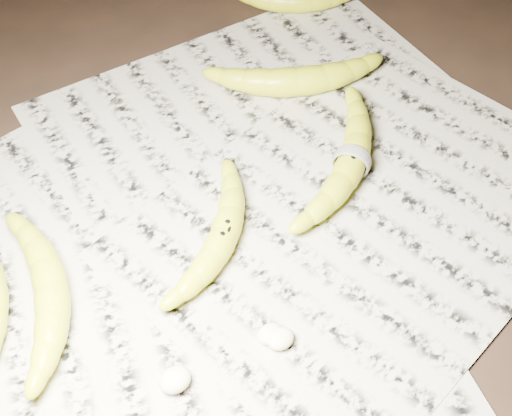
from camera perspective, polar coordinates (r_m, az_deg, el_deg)
ground at (r=0.83m, az=-1.45°, el=-2.52°), size 3.00×3.00×0.00m
newspaper_patch at (r=0.83m, az=-3.82°, el=-2.02°), size 0.90×0.70×0.01m
banana_left_b at (r=0.79m, az=-16.11°, el=-6.24°), size 0.13×0.21×0.04m
banana_center at (r=0.80m, az=-2.62°, el=-2.08°), size 0.18×0.15×0.03m
banana_taped at (r=0.88m, az=7.70°, el=3.84°), size 0.22×0.17×0.04m
banana_upper_a at (r=0.98m, az=3.28°, el=10.22°), size 0.21×0.16×0.04m
banana_upper_b at (r=1.13m, az=2.77°, el=16.29°), size 0.16×0.15×0.03m
measuring_tape at (r=0.88m, az=7.70°, el=3.84°), size 0.03×0.04×0.05m
flesh_chunk_a at (r=0.72m, az=-6.51°, el=-13.36°), size 0.03×0.03×0.02m
flesh_chunk_b at (r=0.74m, az=1.99°, el=-10.26°), size 0.03×0.02×0.02m
flesh_chunk_c at (r=0.74m, az=1.17°, el=-9.89°), size 0.03×0.02×0.02m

